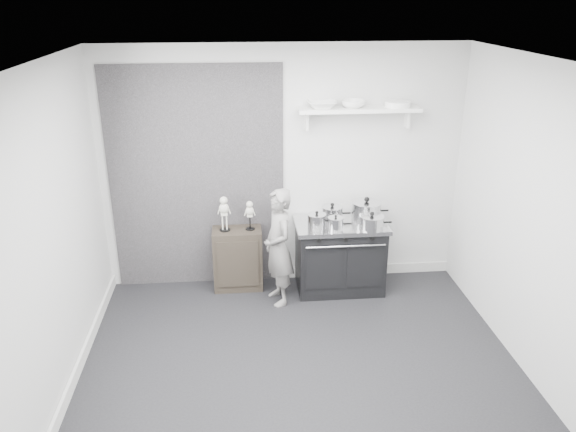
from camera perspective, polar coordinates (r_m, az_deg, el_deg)
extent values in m
plane|color=black|center=(5.25, 1.29, -15.39)|extent=(4.00, 4.00, 0.00)
cube|color=silver|center=(6.25, -0.51, 4.83)|extent=(4.00, 0.02, 2.70)
cube|color=silver|center=(3.02, 5.59, -15.49)|extent=(4.00, 0.02, 2.70)
cube|color=silver|center=(4.78, -23.16, -2.52)|extent=(0.02, 3.60, 2.70)
cube|color=silver|center=(5.18, 23.97, -0.78)|extent=(0.02, 3.60, 2.70)
cube|color=silver|center=(4.21, 1.61, 15.32)|extent=(4.00, 3.60, 0.02)
cube|color=black|center=(6.26, -9.21, 3.62)|extent=(1.90, 0.02, 2.50)
cube|color=silver|center=(6.87, 7.92, -5.38)|extent=(2.00, 0.03, 0.12)
cube|color=silver|center=(5.40, -20.88, -15.11)|extent=(0.03, 3.60, 0.12)
cube|color=white|center=(6.08, 7.25, 10.69)|extent=(1.30, 0.26, 0.04)
cube|color=white|center=(6.08, 1.91, 9.69)|extent=(0.03, 0.12, 0.20)
cube|color=white|center=(6.31, 12.02, 9.68)|extent=(0.03, 0.12, 0.20)
cube|color=black|center=(6.39, 5.26, -4.23)|extent=(0.95, 0.57, 0.76)
cube|color=silver|center=(6.22, 5.39, -0.88)|extent=(1.01, 0.61, 0.05)
cube|color=black|center=(6.09, 3.63, -5.34)|extent=(0.40, 0.02, 0.49)
cube|color=black|center=(6.17, 7.84, -5.12)|extent=(0.40, 0.02, 0.49)
cylinder|color=silver|center=(5.99, 5.89, -3.09)|extent=(0.86, 0.02, 0.02)
cylinder|color=black|center=(5.92, 3.18, -2.48)|extent=(0.04, 0.03, 0.04)
cylinder|color=black|center=(5.97, 5.90, -2.37)|extent=(0.04, 0.03, 0.04)
cylinder|color=black|center=(6.03, 8.56, -2.25)|extent=(0.04, 0.03, 0.04)
cube|color=black|center=(6.42, -5.13, -4.34)|extent=(0.55, 0.32, 0.71)
imported|color=slate|center=(5.98, -0.97, -3.19)|extent=(0.42, 0.54, 1.30)
cylinder|color=silver|center=(6.06, 2.93, -0.52)|extent=(0.20, 0.20, 0.13)
cylinder|color=silver|center=(6.04, 2.94, 0.12)|extent=(0.20, 0.20, 0.01)
sphere|color=black|center=(6.03, 2.95, 0.34)|extent=(0.04, 0.04, 0.04)
cylinder|color=black|center=(6.08, 4.22, -0.47)|extent=(0.10, 0.02, 0.02)
cylinder|color=silver|center=(6.26, 4.49, 0.24)|extent=(0.23, 0.23, 0.14)
cylinder|color=silver|center=(6.24, 4.52, 0.90)|extent=(0.24, 0.24, 0.01)
sphere|color=black|center=(6.23, 4.52, 1.14)|extent=(0.04, 0.04, 0.04)
cylinder|color=black|center=(6.29, 5.91, 0.29)|extent=(0.10, 0.02, 0.02)
cylinder|color=silver|center=(6.31, 7.95, 0.49)|extent=(0.33, 0.33, 0.19)
cylinder|color=silver|center=(6.27, 8.00, 1.36)|extent=(0.34, 0.34, 0.02)
sphere|color=black|center=(6.26, 8.01, 1.67)|extent=(0.06, 0.06, 0.06)
cylinder|color=black|center=(6.36, 9.73, 0.55)|extent=(0.10, 0.02, 0.02)
cylinder|color=silver|center=(6.07, 8.49, -0.70)|extent=(0.26, 0.26, 0.13)
cylinder|color=silver|center=(6.04, 8.53, -0.05)|extent=(0.27, 0.27, 0.01)
sphere|color=black|center=(6.03, 8.55, 0.22)|extent=(0.05, 0.05, 0.05)
cylinder|color=black|center=(6.11, 10.04, -0.64)|extent=(0.10, 0.02, 0.02)
cylinder|color=silver|center=(6.01, 4.85, -0.83)|extent=(0.17, 0.17, 0.12)
cylinder|color=silver|center=(5.98, 4.87, -0.22)|extent=(0.17, 0.17, 0.01)
sphere|color=black|center=(5.98, 4.88, -0.02)|extent=(0.03, 0.03, 0.03)
cylinder|color=black|center=(6.03, 6.00, -0.78)|extent=(0.10, 0.02, 0.02)
imported|color=white|center=(5.99, 3.46, 11.23)|extent=(0.31, 0.31, 0.08)
imported|color=white|center=(6.05, 6.62, 11.25)|extent=(0.25, 0.25, 0.08)
cylinder|color=white|center=(6.17, 11.06, 11.10)|extent=(0.27, 0.27, 0.06)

